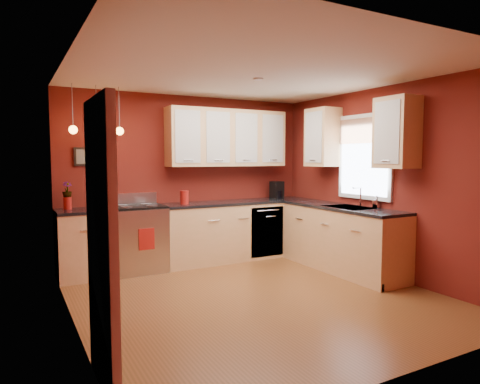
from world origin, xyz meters
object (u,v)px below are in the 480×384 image
sink (349,209)px  red_canister (184,197)px  coffee_maker (277,190)px  soap_pump (377,202)px  gas_range (137,238)px

sink → red_canister: 2.41m
coffee_maker → sink: bearing=-94.4°
red_canister → coffee_maker: (1.74, 0.13, 0.03)m
red_canister → soap_pump: bearing=-38.8°
coffee_maker → gas_range: bearing=171.6°
red_canister → soap_pump: red_canister is taller
red_canister → coffee_maker: coffee_maker is taller
gas_range → sink: 3.05m
sink → red_canister: size_ratio=3.46×
red_canister → coffee_maker: size_ratio=0.70×
coffee_maker → soap_pump: (0.42, -1.86, -0.05)m
gas_range → coffee_maker: size_ratio=3.85×
gas_range → soap_pump: bearing=-31.7°
red_canister → coffee_maker: bearing=4.1°
red_canister → gas_range: bearing=176.8°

